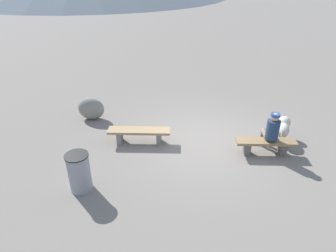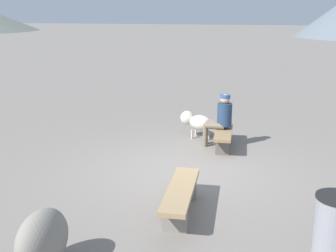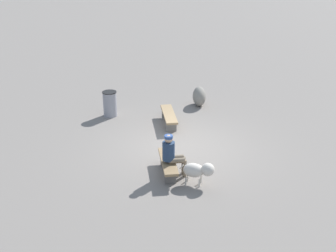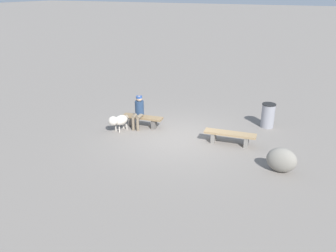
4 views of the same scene
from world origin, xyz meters
TOP-DOWN VIEW (x-y plane):
  - ground at (0.00, 0.00)m, footprint 210.00×210.00m
  - bench_left at (-1.83, -0.36)m, footprint 1.82×0.60m
  - bench_right at (1.71, -0.44)m, footprint 1.64×0.56m
  - seated_person at (1.81, -0.34)m, footprint 0.39×0.67m
  - dog at (2.30, 0.36)m, footprint 0.55×0.92m
  - trash_bin at (-2.70, -2.54)m, footprint 0.53×0.53m
  - boulder at (-3.74, 0.87)m, footprint 0.88×0.52m

SIDE VIEW (x-z plane):
  - ground at x=0.00m, z-range -0.06..0.00m
  - bench_right at x=1.71m, z-range 0.09..0.52m
  - bench_left at x=-1.83m, z-range 0.09..0.53m
  - boulder at x=-3.74m, z-range 0.00..0.77m
  - dog at x=2.30m, z-range 0.10..0.77m
  - trash_bin at x=-2.70m, z-range 0.00..0.95m
  - seated_person at x=1.81m, z-range 0.10..1.35m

